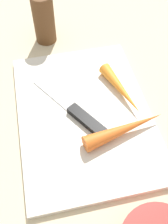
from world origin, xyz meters
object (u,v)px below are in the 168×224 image
at_px(carrot_long, 125,129).
at_px(knife, 82,117).
at_px(cutting_board, 84,114).
at_px(carrot_short, 121,89).
at_px(pepper_grinder, 44,19).

bearing_deg(carrot_long, knife, 132.59).
bearing_deg(knife, cutting_board, -59.55).
bearing_deg(carrot_short, carrot_long, -28.76).
xyz_separation_m(cutting_board, knife, (-0.01, 0.01, 0.01)).
distance_m(carrot_long, pepper_grinder, 0.34).
relative_size(knife, carrot_short, 1.30).
xyz_separation_m(cutting_board, carrot_long, (-0.06, -0.06, 0.02)).
distance_m(carrot_short, pepper_grinder, 0.26).
xyz_separation_m(cutting_board, carrot_short, (0.03, -0.09, 0.02)).
bearing_deg(carrot_short, cutting_board, -85.21).
bearing_deg(cutting_board, carrot_short, -69.89).
height_order(cutting_board, knife, knife).
bearing_deg(cutting_board, knife, 152.93).
height_order(cutting_board, pepper_grinder, pepper_grinder).
bearing_deg(carrot_long, pepper_grinder, 96.49).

